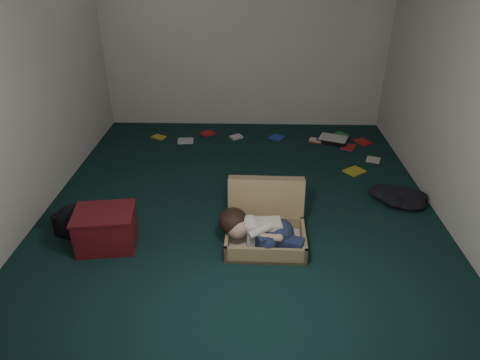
{
  "coord_description": "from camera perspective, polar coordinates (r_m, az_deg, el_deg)",
  "views": [
    {
      "loc": [
        0.1,
        -3.86,
        2.4
      ],
      "look_at": [
        0.0,
        -0.15,
        0.35
      ],
      "focal_mm": 32.0,
      "sensor_mm": 36.0,
      "label": 1
    }
  ],
  "objects": [
    {
      "name": "wall_left",
      "position": [
        4.53,
        -26.78,
        11.85
      ],
      "size": [
        0.0,
        4.5,
        4.5
      ],
      "primitive_type": "plane",
      "rotation": [
        1.57,
        0.0,
        1.57
      ],
      "color": "silver",
      "rests_on": "ground"
    },
    {
      "name": "wall_back",
      "position": [
        6.2,
        0.62,
        18.74
      ],
      "size": [
        4.5,
        0.0,
        4.5
      ],
      "primitive_type": "plane",
      "rotation": [
        1.57,
        0.0,
        0.0
      ],
      "color": "silver",
      "rests_on": "ground"
    },
    {
      "name": "book_scatter",
      "position": [
        5.9,
        6.05,
        4.89
      ],
      "size": [
        3.06,
        1.34,
        0.02
      ],
      "color": "gold",
      "rests_on": "floor"
    },
    {
      "name": "backpack",
      "position": [
        4.29,
        -21.18,
        -5.36
      ],
      "size": [
        0.49,
        0.45,
        0.24
      ],
      "primitive_type": null,
      "rotation": [
        0.0,
        0.0,
        -0.36
      ],
      "color": "black",
      "rests_on": "floor"
    },
    {
      "name": "person",
      "position": [
        3.78,
        2.71,
        -6.76
      ],
      "size": [
        0.77,
        0.38,
        0.32
      ],
      "rotation": [
        0.0,
        0.0,
        -0.02
      ],
      "color": "silver",
      "rests_on": "suitcase"
    },
    {
      "name": "maroon_bin",
      "position": [
        4.01,
        -17.44,
        -6.22
      ],
      "size": [
        0.57,
        0.47,
        0.36
      ],
      "rotation": [
        0.0,
        0.0,
        0.13
      ],
      "color": "maroon",
      "rests_on": "floor"
    },
    {
      "name": "wall_right",
      "position": [
        4.44,
        27.42,
        11.41
      ],
      "size": [
        0.0,
        4.5,
        4.5
      ],
      "primitive_type": "plane",
      "rotation": [
        1.57,
        0.0,
        -1.57
      ],
      "color": "silver",
      "rests_on": "ground"
    },
    {
      "name": "floor",
      "position": [
        4.54,
        0.05,
        -2.95
      ],
      "size": [
        4.5,
        4.5,
        0.0
      ],
      "primitive_type": "plane",
      "color": "black",
      "rests_on": "ground"
    },
    {
      "name": "clothing_pile",
      "position": [
        4.82,
        20.72,
        -2.08
      ],
      "size": [
        0.5,
        0.45,
        0.13
      ],
      "primitive_type": null,
      "rotation": [
        0.0,
        0.0,
        -0.27
      ],
      "color": "black",
      "rests_on": "floor"
    },
    {
      "name": "wall_front",
      "position": [
        1.95,
        -1.64,
        -5.48
      ],
      "size": [
        4.5,
        0.0,
        4.5
      ],
      "primitive_type": "plane",
      "rotation": [
        -1.57,
        0.0,
        0.0
      ],
      "color": "silver",
      "rests_on": "ground"
    },
    {
      "name": "paper_tray",
      "position": [
        6.08,
        12.32,
        5.29
      ],
      "size": [
        0.5,
        0.44,
        0.06
      ],
      "rotation": [
        0.0,
        0.0,
        -0.39
      ],
      "color": "black",
      "rests_on": "floor"
    },
    {
      "name": "suitcase",
      "position": [
        3.95,
        3.43,
        -5.76
      ],
      "size": [
        0.73,
        0.71,
        0.52
      ],
      "rotation": [
        0.0,
        0.0,
        -0.02
      ],
      "color": "tan",
      "rests_on": "floor"
    }
  ]
}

